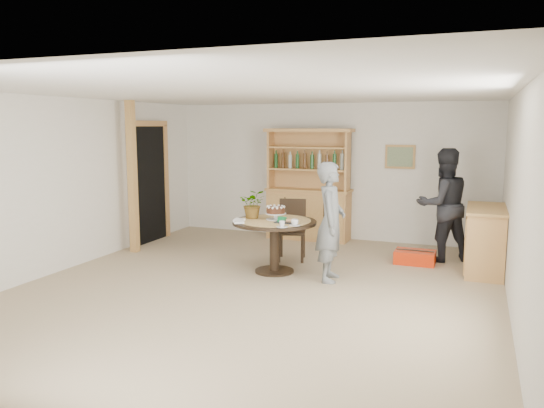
{
  "coord_description": "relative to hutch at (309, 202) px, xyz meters",
  "views": [
    {
      "loc": [
        2.58,
        -6.05,
        2.1
      ],
      "look_at": [
        0.03,
        0.52,
        1.05
      ],
      "focal_mm": 35.0,
      "sensor_mm": 36.0,
      "label": 1
    }
  ],
  "objects": [
    {
      "name": "ground",
      "position": [
        0.3,
        -3.24,
        -0.69
      ],
      "size": [
        7.0,
        7.0,
        0.0
      ],
      "primitive_type": "plane",
      "color": "tan",
      "rests_on": "ground"
    },
    {
      "name": "room_shell",
      "position": [
        0.3,
        -3.23,
        1.05
      ],
      "size": [
        6.04,
        7.04,
        2.52
      ],
      "color": "white",
      "rests_on": "ground"
    },
    {
      "name": "doorway",
      "position": [
        -2.63,
        -1.24,
        0.42
      ],
      "size": [
        0.13,
        1.1,
        2.18
      ],
      "color": "black",
      "rests_on": "ground"
    },
    {
      "name": "pine_post",
      "position": [
        -2.4,
        -2.04,
        0.56
      ],
      "size": [
        0.12,
        0.12,
        2.5
      ],
      "primitive_type": "cube",
      "color": "tan",
      "rests_on": "ground"
    },
    {
      "name": "hutch",
      "position": [
        0.0,
        0.0,
        0.0
      ],
      "size": [
        1.62,
        0.54,
        2.04
      ],
      "color": "tan",
      "rests_on": "ground"
    },
    {
      "name": "sideboard",
      "position": [
        3.04,
        -1.24,
        -0.22
      ],
      "size": [
        0.54,
        1.26,
        0.94
      ],
      "color": "tan",
      "rests_on": "ground"
    },
    {
      "name": "dining_table",
      "position": [
        0.22,
        -2.36,
        -0.08
      ],
      "size": [
        1.2,
        1.2,
        0.76
      ],
      "color": "black",
      "rests_on": "ground"
    },
    {
      "name": "dining_chair",
      "position": [
        0.2,
        -1.53,
        -0.15
      ],
      "size": [
        0.51,
        0.51,
        0.95
      ],
      "rotation": [
        0.0,
        0.0,
        0.25
      ],
      "color": "black",
      "rests_on": "ground"
    },
    {
      "name": "birthday_cake",
      "position": [
        0.22,
        -2.31,
        0.19
      ],
      "size": [
        0.3,
        0.3,
        0.2
      ],
      "color": "white",
      "rests_on": "dining_table"
    },
    {
      "name": "flower_vase",
      "position": [
        -0.13,
        -2.31,
        0.28
      ],
      "size": [
        0.47,
        0.44,
        0.42
      ],
      "primitive_type": "imported",
      "rotation": [
        0.0,
        0.0,
        0.35
      ],
      "color": "#3F7233",
      "rests_on": "dining_table"
    },
    {
      "name": "gift_tray",
      "position": [
        0.44,
        -2.48,
        0.1
      ],
      "size": [
        0.3,
        0.2,
        0.08
      ],
      "color": "black",
      "rests_on": "dining_table"
    },
    {
      "name": "coffee_cup_a",
      "position": [
        0.62,
        -2.64,
        0.11
      ],
      "size": [
        0.15,
        0.15,
        0.09
      ],
      "color": "silver",
      "rests_on": "dining_table"
    },
    {
      "name": "coffee_cup_b",
      "position": [
        0.5,
        -2.81,
        0.11
      ],
      "size": [
        0.15,
        0.15,
        0.08
      ],
      "color": "silver",
      "rests_on": "dining_table"
    },
    {
      "name": "napkins",
      "position": [
        -0.19,
        -2.67,
        0.09
      ],
      "size": [
        0.24,
        0.33,
        0.03
      ],
      "color": "white",
      "rests_on": "dining_table"
    },
    {
      "name": "teen_boy",
      "position": [
        1.07,
        -2.46,
        0.12
      ],
      "size": [
        0.46,
        0.64,
        1.62
      ],
      "primitive_type": "imported",
      "rotation": [
        0.0,
        0.0,
        1.71
      ],
      "color": "slate",
      "rests_on": "ground"
    },
    {
      "name": "adult_person",
      "position": [
        2.41,
        -0.76,
        0.19
      ],
      "size": [
        1.07,
        1.01,
        1.75
      ],
      "primitive_type": "imported",
      "rotation": [
        0.0,
        0.0,
        3.69
      ],
      "color": "black",
      "rests_on": "ground"
    },
    {
      "name": "red_suitcase",
      "position": [
        2.06,
        -1.13,
        -0.59
      ],
      "size": [
        0.6,
        0.41,
        0.21
      ],
      "rotation": [
        0.0,
        0.0,
        -0.01
      ],
      "color": "red",
      "rests_on": "ground"
    }
  ]
}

